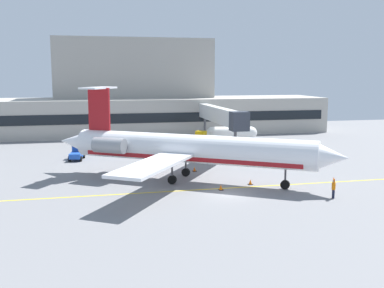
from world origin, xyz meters
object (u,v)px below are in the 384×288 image
(pushback_tractor, at_px, (200,139))
(marshaller, at_px, (334,188))
(regional_jet, at_px, (186,149))
(baggage_tug, at_px, (77,153))
(fuel_tank, at_px, (232,133))

(pushback_tractor, relative_size, marshaller, 1.97)
(regional_jet, distance_m, marshaller, 15.33)
(regional_jet, bearing_deg, baggage_tug, 127.21)
(baggage_tug, height_order, pushback_tractor, pushback_tractor)
(pushback_tractor, height_order, fuel_tank, fuel_tank)
(pushback_tractor, bearing_deg, marshaller, -82.62)
(regional_jet, distance_m, fuel_tank, 29.16)
(baggage_tug, xyz_separation_m, fuel_tank, (24.80, 10.75, 0.52))
(pushback_tractor, xyz_separation_m, marshaller, (4.31, -33.27, -0.04))
(pushback_tractor, height_order, marshaller, pushback_tractor)
(baggage_tug, bearing_deg, marshaller, -47.20)
(regional_jet, distance_m, baggage_tug, 19.14)
(regional_jet, relative_size, marshaller, 14.95)
(marshaller, bearing_deg, pushback_tractor, 97.38)
(fuel_tank, height_order, marshaller, fuel_tank)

